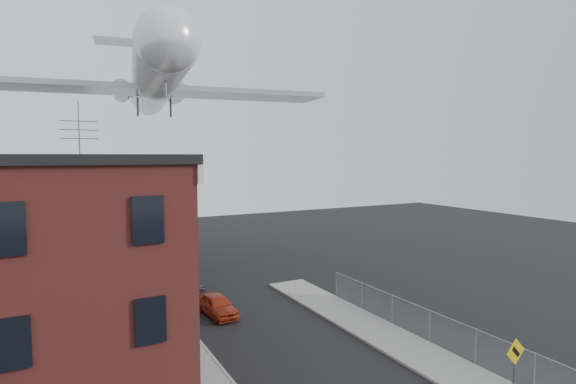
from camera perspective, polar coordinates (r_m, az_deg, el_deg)
name	(u,v)px	position (r m, az deg, el deg)	size (l,w,h in m)	color
sidewalk_left	(133,285)	(38.13, -19.11, -11.09)	(3.00, 62.00, 0.12)	gray
sidewalk_right	(396,341)	(26.67, 13.50, -17.94)	(3.00, 26.00, 0.12)	gray
curb_left	(152,282)	(38.36, -16.93, -10.93)	(0.15, 62.00, 0.14)	gray
curb_right	(375,346)	(25.80, 10.95, -18.68)	(0.15, 26.00, 0.14)	gray
corner_building	(24,291)	(20.02, -30.53, -10.74)	(10.31, 12.30, 12.15)	#361511
row_house_a	(33,246)	(29.30, -29.68, -6.03)	(11.98, 7.00, 10.30)	slate
row_house_b	(36,229)	(36.21, -29.38, -4.07)	(11.98, 7.00, 10.30)	#716759
row_house_c	(38,217)	(43.14, -29.17, -2.74)	(11.98, 7.00, 10.30)	slate
row_house_d	(39,208)	(50.10, -29.03, -1.78)	(11.98, 7.00, 10.30)	#716759
row_house_e	(41,201)	(57.07, -28.92, -1.05)	(11.98, 7.00, 10.30)	slate
chainlink_fence	(430,326)	(26.63, 17.53, -15.90)	(0.06, 18.06, 1.90)	gray
warning_sign	(515,360)	(21.74, 26.86, -18.51)	(1.10, 0.11, 2.80)	#515156
utility_pole	(144,240)	(31.30, -17.79, -5.82)	(1.80, 0.26, 9.00)	black
street_tree	(127,235)	(41.22, -19.78, -5.10)	(3.22, 3.20, 5.20)	black
car_near	(217,305)	(30.00, -9.00, -14.00)	(1.61, 4.00, 1.36)	#9E2B14
car_mid	(189,280)	(35.97, -12.46, -10.87)	(1.45, 4.15, 1.37)	black
car_far	(148,261)	(43.72, -17.38, -8.38)	(1.50, 3.70, 1.07)	slate
airplane	(154,80)	(40.80, -16.65, 13.42)	(27.74, 31.69, 9.11)	silver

